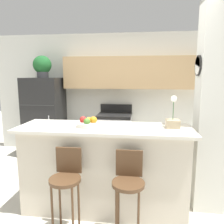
{
  "coord_description": "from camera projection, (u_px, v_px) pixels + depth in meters",
  "views": [
    {
      "loc": [
        0.42,
        -2.51,
        1.68
      ],
      "look_at": [
        0.0,
        0.75,
        1.13
      ],
      "focal_mm": 35.0,
      "sensor_mm": 36.0,
      "label": 1
    }
  ],
  "objects": [
    {
      "name": "potted_plant_on_fridge",
      "position": [
        42.0,
        66.0,
        4.42
      ],
      "size": [
        0.37,
        0.37,
        0.44
      ],
      "color": "#4C4C51",
      "rests_on": "refrigerator"
    },
    {
      "name": "pillar_right",
      "position": [
        212.0,
        109.0,
        2.64
      ],
      "size": [
        0.38,
        0.32,
        2.55
      ],
      "color": "silver",
      "rests_on": "ground_plane"
    },
    {
      "name": "counter_bar",
      "position": [
        104.0,
        169.0,
        2.7
      ],
      "size": [
        2.08,
        0.67,
        1.07
      ],
      "color": "beige",
      "rests_on": "ground_plane"
    },
    {
      "name": "bar_stool_right",
      "position": [
        128.0,
        184.0,
        2.19
      ],
      "size": [
        0.33,
        0.33,
        0.92
      ],
      "color": "#4C331E",
      "rests_on": "ground_plane"
    },
    {
      "name": "fruit_bowl",
      "position": [
        88.0,
        123.0,
        2.62
      ],
      "size": [
        0.28,
        0.28,
        0.12
      ],
      "color": "silver",
      "rests_on": "counter_bar"
    },
    {
      "name": "bar_stool_left",
      "position": [
        66.0,
        180.0,
        2.27
      ],
      "size": [
        0.33,
        0.33,
        0.92
      ],
      "color": "#4C331E",
      "rests_on": "ground_plane"
    },
    {
      "name": "ground_plane",
      "position": [
        104.0,
        209.0,
        2.79
      ],
      "size": [
        14.0,
        14.0,
        0.0
      ],
      "primitive_type": "plane",
      "color": "beige"
    },
    {
      "name": "refrigerator",
      "position": [
        45.0,
        117.0,
        4.59
      ],
      "size": [
        0.73,
        0.69,
        1.63
      ],
      "color": "black",
      "rests_on": "ground_plane"
    },
    {
      "name": "orchid_vase",
      "position": [
        173.0,
        120.0,
        2.55
      ],
      "size": [
        0.15,
        0.15,
        0.38
      ],
      "color": "tan",
      "rests_on": "counter_bar"
    },
    {
      "name": "trash_bin",
      "position": [
        69.0,
        150.0,
        4.4
      ],
      "size": [
        0.28,
        0.28,
        0.38
      ],
      "color": "black",
      "rests_on": "ground_plane"
    },
    {
      "name": "stove_range",
      "position": [
        115.0,
        135.0,
        4.5
      ],
      "size": [
        0.67,
        0.64,
        1.07
      ],
      "color": "silver",
      "rests_on": "ground_plane"
    },
    {
      "name": "wall_back",
      "position": [
        125.0,
        86.0,
        4.59
      ],
      "size": [
        5.6,
        0.38,
        2.55
      ],
      "color": "silver",
      "rests_on": "ground_plane"
    }
  ]
}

